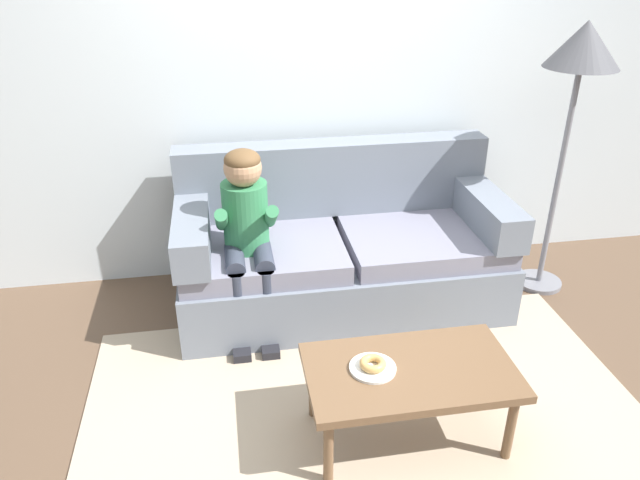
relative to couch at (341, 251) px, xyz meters
name	(u,v)px	position (x,y,z in m)	size (l,w,h in m)	color
ground	(356,385)	(-0.08, -0.85, -0.35)	(10.00, 10.00, 0.00)	brown
wall_back	(313,64)	(-0.08, 0.55, 1.05)	(8.00, 0.10, 2.80)	silver
area_rug	(367,418)	(-0.08, -1.10, -0.34)	(2.77, 1.83, 0.01)	tan
couch	(341,251)	(0.00, 0.00, 0.00)	(1.99, 0.90, 0.97)	slate
coffee_table	(410,376)	(0.07, -1.24, 0.01)	(0.94, 0.53, 0.41)	brown
person_child	(247,227)	(-0.58, -0.21, 0.32)	(0.34, 0.58, 1.10)	#337A4C
plate	(373,368)	(-0.10, -1.22, 0.07)	(0.21, 0.21, 0.01)	white
donut	(373,364)	(-0.10, -1.22, 0.09)	(0.12, 0.12, 0.04)	tan
toy_controller	(443,367)	(0.41, -0.82, -0.32)	(0.23, 0.09, 0.05)	gold
floor_lamp	(581,64)	(1.37, -0.05, 1.12)	(0.43, 0.43, 1.71)	slate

